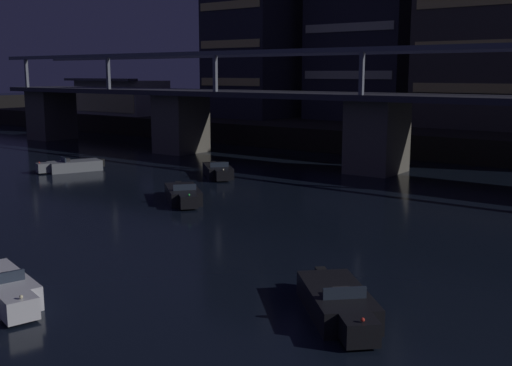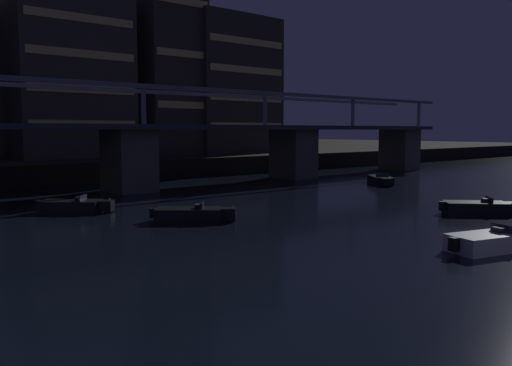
{
  "view_description": "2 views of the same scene",
  "coord_description": "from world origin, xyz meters",
  "px_view_note": "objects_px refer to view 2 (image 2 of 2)",
  "views": [
    {
      "loc": [
        20.22,
        -5.95,
        7.53
      ],
      "look_at": [
        2.96,
        17.36,
        2.31
      ],
      "focal_mm": 42.84,
      "sensor_mm": 36.0,
      "label": 1
    },
    {
      "loc": [
        -22.13,
        -6.81,
        5.51
      ],
      "look_at": [
        -0.41,
        18.85,
        2.16
      ],
      "focal_mm": 37.48,
      "sensor_mm": 36.0,
      "label": 2
    }
  ],
  "objects_px": {
    "river_bridge": "(129,146)",
    "speedboat_near_right": "(479,208)",
    "tower_east_tall": "(160,32)",
    "tower_central": "(64,74)",
    "tower_east_low": "(219,86)",
    "speedboat_near_center": "(192,214)",
    "speedboat_mid_center": "(381,180)",
    "speedboat_far_left": "(493,241)",
    "speedboat_far_center": "(74,206)"
  },
  "relations": [
    {
      "from": "river_bridge",
      "to": "speedboat_near_right",
      "type": "height_order",
      "value": "river_bridge"
    },
    {
      "from": "speedboat_far_left",
      "to": "tower_central",
      "type": "bearing_deg",
      "value": 89.11
    },
    {
      "from": "speedboat_mid_center",
      "to": "speedboat_far_center",
      "type": "height_order",
      "value": "same"
    },
    {
      "from": "river_bridge",
      "to": "tower_east_low",
      "type": "height_order",
      "value": "tower_east_low"
    },
    {
      "from": "tower_east_low",
      "to": "speedboat_far_center",
      "type": "distance_m",
      "value": 46.52
    },
    {
      "from": "speedboat_near_center",
      "to": "speedboat_far_left",
      "type": "relative_size",
      "value": 0.89
    },
    {
      "from": "speedboat_near_right",
      "to": "tower_east_low",
      "type": "bearing_deg",
      "value": 73.7
    },
    {
      "from": "tower_east_low",
      "to": "tower_central",
      "type": "bearing_deg",
      "value": 178.41
    },
    {
      "from": "tower_east_tall",
      "to": "speedboat_far_left",
      "type": "bearing_deg",
      "value": -104.53
    },
    {
      "from": "speedboat_far_left",
      "to": "speedboat_far_center",
      "type": "height_order",
      "value": "same"
    },
    {
      "from": "speedboat_near_right",
      "to": "speedboat_far_center",
      "type": "distance_m",
      "value": 26.91
    },
    {
      "from": "tower_east_tall",
      "to": "speedboat_near_center",
      "type": "distance_m",
      "value": 46.14
    },
    {
      "from": "speedboat_near_center",
      "to": "river_bridge",
      "type": "bearing_deg",
      "value": 75.26
    },
    {
      "from": "speedboat_far_center",
      "to": "tower_east_low",
      "type": "bearing_deg",
      "value": 41.11
    },
    {
      "from": "speedboat_far_left",
      "to": "speedboat_far_center",
      "type": "distance_m",
      "value": 25.78
    },
    {
      "from": "tower_central",
      "to": "speedboat_far_center",
      "type": "height_order",
      "value": "tower_central"
    },
    {
      "from": "speedboat_near_center",
      "to": "speedboat_far_center",
      "type": "relative_size",
      "value": 1.02
    },
    {
      "from": "tower_east_tall",
      "to": "speedboat_far_left",
      "type": "xyz_separation_m",
      "value": [
        -13.73,
        -52.98,
        -18.17
      ]
    },
    {
      "from": "river_bridge",
      "to": "speedboat_far_left",
      "type": "xyz_separation_m",
      "value": [
        1.74,
        -32.37,
        -3.64
      ]
    },
    {
      "from": "river_bridge",
      "to": "speedboat_mid_center",
      "type": "xyz_separation_m",
      "value": [
        22.61,
        -10.62,
        -3.64
      ]
    },
    {
      "from": "speedboat_far_left",
      "to": "speedboat_near_right",
      "type": "bearing_deg",
      "value": 30.14
    },
    {
      "from": "speedboat_near_center",
      "to": "speedboat_far_left",
      "type": "height_order",
      "value": "same"
    },
    {
      "from": "river_bridge",
      "to": "tower_east_tall",
      "type": "height_order",
      "value": "tower_east_tall"
    },
    {
      "from": "tower_east_tall",
      "to": "speedboat_far_center",
      "type": "xyz_separation_m",
      "value": [
        -24.01,
        -29.34,
        -18.17
      ]
    },
    {
      "from": "tower_east_low",
      "to": "speedboat_mid_center",
      "type": "bearing_deg",
      "value": -95.07
    },
    {
      "from": "river_bridge",
      "to": "speedboat_far_left",
      "type": "distance_m",
      "value": 32.62
    },
    {
      "from": "speedboat_near_center",
      "to": "speedboat_far_left",
      "type": "distance_m",
      "value": 16.71
    },
    {
      "from": "speedboat_near_center",
      "to": "speedboat_mid_center",
      "type": "xyz_separation_m",
      "value": [
        27.04,
        6.22,
        0.0
      ]
    },
    {
      "from": "river_bridge",
      "to": "speedboat_near_right",
      "type": "xyz_separation_m",
      "value": [
        11.48,
        -26.71,
        -3.64
      ]
    },
    {
      "from": "speedboat_near_center",
      "to": "speedboat_far_center",
      "type": "xyz_separation_m",
      "value": [
        -4.11,
        8.11,
        0.0
      ]
    },
    {
      "from": "river_bridge",
      "to": "speedboat_far_center",
      "type": "distance_m",
      "value": 12.74
    },
    {
      "from": "tower_central",
      "to": "speedboat_near_center",
      "type": "distance_m",
      "value": 40.76
    },
    {
      "from": "tower_central",
      "to": "speedboat_near_right",
      "type": "height_order",
      "value": "tower_central"
    },
    {
      "from": "tower_east_low",
      "to": "speedboat_near_right",
      "type": "distance_m",
      "value": 50.93
    },
    {
      "from": "speedboat_far_left",
      "to": "speedboat_mid_center",
      "type": "bearing_deg",
      "value": 46.18
    },
    {
      "from": "tower_central",
      "to": "speedboat_mid_center",
      "type": "bearing_deg",
      "value": -58.07
    },
    {
      "from": "tower_east_tall",
      "to": "tower_central",
      "type": "bearing_deg",
      "value": 175.91
    },
    {
      "from": "tower_east_low",
      "to": "river_bridge",
      "type": "bearing_deg",
      "value": -140.56
    },
    {
      "from": "tower_east_low",
      "to": "speedboat_near_center",
      "type": "distance_m",
      "value": 49.48
    },
    {
      "from": "speedboat_far_left",
      "to": "speedboat_near_center",
      "type": "bearing_deg",
      "value": 111.66
    },
    {
      "from": "speedboat_near_center",
      "to": "speedboat_far_center",
      "type": "distance_m",
      "value": 9.09
    },
    {
      "from": "tower_central",
      "to": "speedboat_far_left",
      "type": "height_order",
      "value": "tower_central"
    },
    {
      "from": "river_bridge",
      "to": "speedboat_far_left",
      "type": "bearing_deg",
      "value": -86.93
    },
    {
      "from": "speedboat_near_center",
      "to": "speedboat_near_right",
      "type": "bearing_deg",
      "value": -31.8
    },
    {
      "from": "speedboat_near_center",
      "to": "speedboat_near_right",
      "type": "height_order",
      "value": "same"
    },
    {
      "from": "speedboat_mid_center",
      "to": "speedboat_near_right",
      "type": "bearing_deg",
      "value": -124.66
    },
    {
      "from": "tower_east_tall",
      "to": "speedboat_mid_center",
      "type": "height_order",
      "value": "tower_east_tall"
    },
    {
      "from": "speedboat_near_right",
      "to": "speedboat_mid_center",
      "type": "distance_m",
      "value": 19.56
    },
    {
      "from": "speedboat_near_center",
      "to": "speedboat_mid_center",
      "type": "relative_size",
      "value": 1.0
    },
    {
      "from": "speedboat_far_left",
      "to": "speedboat_far_center",
      "type": "relative_size",
      "value": 1.15
    }
  ]
}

